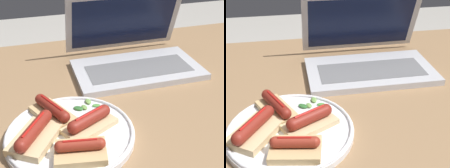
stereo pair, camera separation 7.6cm
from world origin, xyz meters
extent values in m
cube|color=#93704C|center=(0.00, 0.00, 0.70)|extent=(1.23, 0.82, 0.04)
cube|color=#B7B7BC|center=(0.04, 0.09, 0.73)|extent=(0.37, 0.21, 0.02)
cube|color=slate|center=(0.04, 0.08, 0.74)|extent=(0.31, 0.12, 0.00)
cube|color=#B7B7BC|center=(0.04, 0.23, 0.83)|extent=(0.37, 0.07, 0.19)
cube|color=#0C1433|center=(0.04, 0.23, 0.83)|extent=(0.34, 0.06, 0.17)
cylinder|color=silver|center=(-0.20, -0.15, 0.72)|extent=(0.28, 0.28, 0.01)
torus|color=silver|center=(-0.20, -0.15, 0.73)|extent=(0.28, 0.28, 0.01)
cube|color=tan|center=(-0.23, -0.08, 0.74)|extent=(0.10, 0.13, 0.01)
cylinder|color=maroon|center=(-0.23, -0.08, 0.76)|extent=(0.07, 0.10, 0.03)
sphere|color=maroon|center=(-0.25, -0.04, 0.76)|extent=(0.03, 0.03, 0.03)
sphere|color=maroon|center=(-0.21, -0.13, 0.76)|extent=(0.03, 0.03, 0.03)
cylinder|color=red|center=(-0.23, -0.08, 0.77)|extent=(0.04, 0.08, 0.01)
cube|color=tan|center=(-0.19, -0.23, 0.74)|extent=(0.11, 0.09, 0.02)
cylinder|color=maroon|center=(-0.19, -0.23, 0.76)|extent=(0.08, 0.03, 0.02)
sphere|color=maroon|center=(-0.16, -0.23, 0.76)|extent=(0.02, 0.02, 0.02)
sphere|color=maroon|center=(-0.23, -0.22, 0.76)|extent=(0.02, 0.02, 0.02)
cylinder|color=red|center=(-0.19, -0.23, 0.77)|extent=(0.06, 0.02, 0.01)
cube|color=#D6B784|center=(-0.16, -0.15, 0.74)|extent=(0.13, 0.11, 0.01)
cylinder|color=maroon|center=(-0.16, -0.15, 0.76)|extent=(0.09, 0.07, 0.03)
sphere|color=maroon|center=(-0.12, -0.13, 0.76)|extent=(0.03, 0.03, 0.03)
sphere|color=maroon|center=(-0.20, -0.17, 0.76)|extent=(0.03, 0.03, 0.03)
cylinder|color=red|center=(-0.16, -0.15, 0.77)|extent=(0.07, 0.04, 0.01)
cube|color=#D6B784|center=(-0.27, -0.16, 0.74)|extent=(0.13, 0.14, 0.02)
cylinder|color=maroon|center=(-0.27, -0.16, 0.76)|extent=(0.08, 0.10, 0.03)
sphere|color=maroon|center=(-0.25, -0.12, 0.76)|extent=(0.03, 0.03, 0.03)
sphere|color=maroon|center=(-0.30, -0.20, 0.76)|extent=(0.03, 0.03, 0.03)
cylinder|color=red|center=(-0.27, -0.16, 0.78)|extent=(0.05, 0.07, 0.01)
ellipsoid|color=#709E4C|center=(-0.14, -0.04, 0.73)|extent=(0.01, 0.02, 0.01)
ellipsoid|color=#709E4C|center=(-0.14, -0.05, 0.73)|extent=(0.02, 0.02, 0.01)
ellipsoid|color=#4C8E3D|center=(-0.12, -0.07, 0.73)|extent=(0.02, 0.01, 0.00)
ellipsoid|color=#2D662D|center=(-0.17, -0.07, 0.73)|extent=(0.03, 0.03, 0.01)
ellipsoid|color=#709E4C|center=(-0.15, -0.07, 0.73)|extent=(0.02, 0.02, 0.01)
camera|label=1|loc=(-0.27, -0.68, 1.16)|focal=50.00mm
camera|label=2|loc=(-0.19, -0.70, 1.16)|focal=50.00mm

